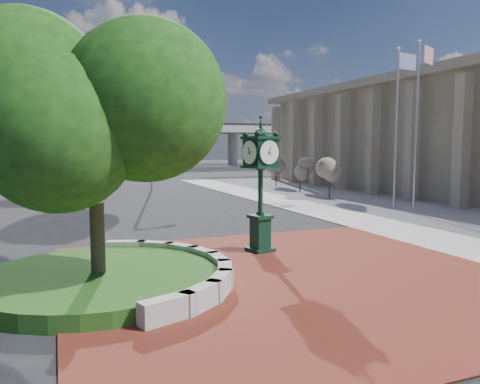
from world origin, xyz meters
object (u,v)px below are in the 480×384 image
object	(u,v)px
parked_car	(136,172)
flagpole_b	(396,127)
post_clock	(260,179)
flagpole_a	(416,125)
street_lamp_near	(153,124)
street_lamp_far	(78,128)

from	to	relation	value
parked_car	flagpole_b	xyz separation A→B (m)	(9.79, -29.61, 3.84)
post_clock	flagpole_a	distance (m)	13.32
street_lamp_near	parked_car	bearing A→B (deg)	87.28
flagpole_a	street_lamp_far	bearing A→B (deg)	117.09
street_lamp_near	flagpole_a	bearing A→B (deg)	-59.38
flagpole_a	parked_car	bearing A→B (deg)	107.99
parked_car	street_lamp_near	size ratio (longest dim) A/B	0.50
post_clock	street_lamp_far	distance (m)	37.11
street_lamp_near	street_lamp_far	size ratio (longest dim) A/B	1.00
parked_car	street_lamp_near	bearing A→B (deg)	-105.88
parked_car	flagpole_b	distance (m)	31.42
flagpole_a	street_lamp_far	size ratio (longest dim) A/B	1.00
post_clock	street_lamp_far	world-z (taller)	street_lamp_far
flagpole_a	street_lamp_far	distance (m)	34.75
street_lamp_near	street_lamp_far	world-z (taller)	street_lamp_far
post_clock	parked_car	size ratio (longest dim) A/B	0.99
flagpole_a	street_lamp_near	distance (m)	20.92
post_clock	parked_car	world-z (taller)	post_clock
parked_car	flagpole_a	world-z (taller)	flagpole_a
post_clock	street_lamp_far	xyz separation A→B (m)	(-4.06, 36.78, 2.87)
parked_car	flagpole_b	world-z (taller)	flagpole_b
flagpole_a	flagpole_b	size ratio (longest dim) A/B	1.02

